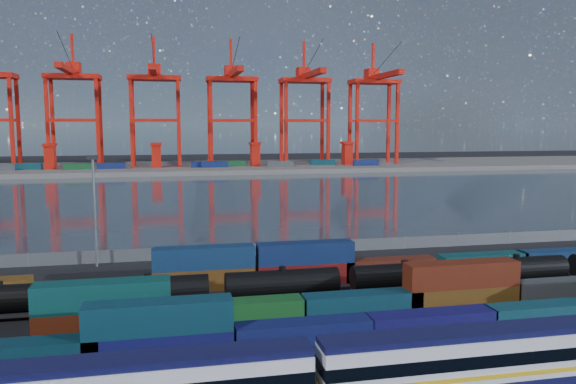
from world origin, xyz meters
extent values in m
plane|color=black|center=(0.00, 0.00, 0.00)|extent=(700.00, 700.00, 0.00)
plane|color=#2E3943|center=(0.00, 105.00, 0.01)|extent=(700.00, 700.00, 0.00)
cube|color=#514F4C|center=(0.00, 210.00, 1.00)|extent=(700.00, 70.00, 2.00)
cone|color=#1E2630|center=(-200.00, 1600.00, 260.00)|extent=(1100.00, 1100.00, 520.00)
cone|color=#1E2630|center=(200.00, 1600.00, 230.00)|extent=(1040.00, 1040.00, 460.00)
cone|color=#1E2630|center=(600.00, 1600.00, 190.00)|extent=(960.00, 960.00, 380.00)
cone|color=#1E2630|center=(950.00, 1600.00, 150.00)|extent=(840.00, 840.00, 300.00)
cube|color=#0E0F35|center=(-21.96, -22.15, 5.09)|extent=(25.22, 2.72, 0.50)
cube|color=silver|center=(4.04, -22.15, 2.93)|extent=(25.22, 3.03, 3.83)
cube|color=#0E0F35|center=(4.04, -22.15, 0.91)|extent=(25.22, 3.09, 1.21)
cube|color=#0E0F35|center=(4.04, -22.15, 5.09)|extent=(25.22, 2.72, 0.50)
cube|color=gold|center=(4.04, -22.15, 2.12)|extent=(25.25, 3.12, 0.36)
cube|color=black|center=(4.04, -22.15, 3.33)|extent=(25.25, 3.12, 1.01)
cube|color=black|center=(12.86, -22.15, 0.35)|extent=(3.03, 2.02, 0.71)
cube|color=#0B2D3A|center=(-31.71, -10.84, 1.40)|extent=(12.93, 2.63, 2.80)
cube|color=#0F104D|center=(-20.22, -10.84, 1.40)|extent=(12.93, 2.63, 2.80)
cube|color=#0D3343|center=(-20.22, -10.84, 4.20)|extent=(12.93, 2.63, 2.80)
cube|color=#101750|center=(-7.07, -10.84, 1.40)|extent=(12.93, 2.63, 2.80)
cube|color=#121054|center=(5.77, -10.84, 1.40)|extent=(12.93, 2.63, 2.80)
cube|color=#0E3C4B|center=(18.52, -10.84, 1.40)|extent=(12.93, 2.63, 2.80)
cube|color=maroon|center=(-25.76, -3.55, 1.42)|extent=(13.10, 2.66, 2.84)
cube|color=#0C413F|center=(-25.76, -3.55, 4.26)|extent=(13.10, 2.66, 2.84)
cube|color=#15511F|center=(-12.12, -3.55, 1.42)|extent=(13.10, 2.66, 2.84)
cube|color=#0C3242|center=(1.26, -3.55, 1.42)|extent=(13.10, 2.66, 2.84)
cube|color=#573611|center=(12.97, -3.55, 1.42)|extent=(13.10, 2.66, 2.84)
cube|color=#5B1D0D|center=(12.97, -3.55, 4.26)|extent=(13.10, 2.66, 2.84)
cube|color=#373A3B|center=(26.83, -3.55, 1.42)|extent=(13.10, 2.66, 2.84)
cube|color=#563211|center=(-15.04, 10.86, 1.40)|extent=(12.90, 2.62, 2.80)
cube|color=navy|center=(-15.04, 10.86, 4.19)|extent=(12.90, 2.62, 2.80)
cube|color=#650F0F|center=(-1.68, 10.86, 1.40)|extent=(12.90, 2.62, 2.80)
cube|color=#0F214D|center=(-1.68, 10.86, 4.19)|extent=(12.90, 2.62, 2.80)
cube|color=#511D10|center=(10.12, 10.86, 1.40)|extent=(12.90, 2.62, 2.80)
cube|color=#0C3E41|center=(24.35, 10.86, 1.40)|extent=(12.90, 2.62, 2.80)
cube|color=navy|center=(36.77, 10.86, 1.40)|extent=(12.90, 2.62, 2.80)
cylinder|color=black|center=(-37.22, 3.67, 2.39)|extent=(13.53, 3.02, 3.02)
cube|color=black|center=(-37.22, 3.67, 0.73)|extent=(14.05, 2.08, 0.42)
cube|color=black|center=(-32.54, 3.67, 0.31)|extent=(2.60, 1.87, 0.62)
cylinder|color=black|center=(-21.72, 3.67, 2.39)|extent=(13.53, 3.02, 3.02)
cylinder|color=black|center=(-21.72, 3.67, 4.06)|extent=(0.83, 0.83, 0.52)
cube|color=black|center=(-21.72, 3.67, 0.73)|extent=(14.05, 2.08, 0.42)
cube|color=black|center=(-26.41, 3.67, 0.31)|extent=(2.60, 1.87, 0.62)
cube|color=black|center=(-17.04, 3.67, 0.31)|extent=(2.60, 1.87, 0.62)
cylinder|color=black|center=(-6.22, 3.67, 2.39)|extent=(13.53, 3.02, 3.02)
cylinder|color=black|center=(-6.22, 3.67, 4.06)|extent=(0.83, 0.83, 0.52)
cube|color=black|center=(-6.22, 3.67, 0.73)|extent=(14.05, 2.08, 0.42)
cube|color=black|center=(-10.91, 3.67, 0.31)|extent=(2.60, 1.87, 0.62)
cube|color=black|center=(-1.54, 3.67, 0.31)|extent=(2.60, 1.87, 0.62)
cylinder|color=black|center=(9.28, 3.67, 2.39)|extent=(13.53, 3.02, 3.02)
cylinder|color=black|center=(9.28, 3.67, 4.06)|extent=(0.83, 0.83, 0.52)
cube|color=black|center=(9.28, 3.67, 0.73)|extent=(14.05, 2.08, 0.42)
cube|color=black|center=(4.59, 3.67, 0.31)|extent=(2.60, 1.87, 0.62)
cube|color=black|center=(13.96, 3.67, 0.31)|extent=(2.60, 1.87, 0.62)
cylinder|color=black|center=(24.78, 3.67, 2.39)|extent=(13.53, 3.02, 3.02)
cylinder|color=black|center=(24.78, 3.67, 4.06)|extent=(0.83, 0.83, 0.52)
cube|color=black|center=(24.78, 3.67, 0.73)|extent=(14.05, 2.08, 0.42)
cube|color=black|center=(20.09, 3.67, 0.31)|extent=(2.60, 1.87, 0.62)
cube|color=black|center=(29.46, 3.67, 0.31)|extent=(2.60, 1.87, 0.62)
cube|color=#595B5E|center=(0.00, 28.00, 1.00)|extent=(160.00, 0.06, 2.00)
cylinder|color=slate|center=(-40.00, 28.00, 1.10)|extent=(0.12, 0.12, 2.20)
cylinder|color=slate|center=(-30.00, 28.00, 1.10)|extent=(0.12, 0.12, 2.20)
cylinder|color=slate|center=(-20.00, 28.00, 1.10)|extent=(0.12, 0.12, 2.20)
cylinder|color=slate|center=(-10.00, 28.00, 1.10)|extent=(0.12, 0.12, 2.20)
cylinder|color=slate|center=(0.00, 28.00, 1.10)|extent=(0.12, 0.12, 2.20)
cylinder|color=slate|center=(10.00, 28.00, 1.10)|extent=(0.12, 0.12, 2.20)
cylinder|color=slate|center=(20.00, 28.00, 1.10)|extent=(0.12, 0.12, 2.20)
cylinder|color=slate|center=(30.00, 28.00, 1.10)|extent=(0.12, 0.12, 2.20)
cylinder|color=slate|center=(40.00, 28.00, 1.10)|extent=(0.12, 0.12, 2.20)
cylinder|color=slate|center=(50.00, 28.00, 1.10)|extent=(0.12, 0.12, 2.20)
cylinder|color=slate|center=(-30.00, 26.00, 8.00)|extent=(0.36, 0.36, 16.00)
cube|color=black|center=(-30.00, 26.00, 16.30)|extent=(1.60, 0.40, 0.60)
cube|color=red|center=(-84.70, 199.38, 21.06)|extent=(1.50, 1.50, 42.13)
cube|color=red|center=(-84.70, 210.62, 21.06)|extent=(1.50, 1.50, 42.13)
cube|color=red|center=(-70.30, 199.38, 21.06)|extent=(1.50, 1.50, 42.13)
cube|color=red|center=(-70.30, 210.62, 21.06)|extent=(1.50, 1.50, 42.13)
cube|color=red|center=(-49.70, 199.38, 21.06)|extent=(1.50, 1.50, 42.13)
cube|color=red|center=(-49.70, 210.62, 21.06)|extent=(1.50, 1.50, 42.13)
cube|color=red|center=(-60.00, 199.38, 23.17)|extent=(20.60, 1.31, 1.31)
cube|color=red|center=(-60.00, 210.62, 23.17)|extent=(20.60, 1.31, 1.31)
cube|color=red|center=(-60.00, 205.00, 42.13)|extent=(23.40, 13.11, 2.06)
cube|color=red|center=(-60.00, 193.77, 44.00)|extent=(2.81, 44.93, 2.34)
cube|color=red|center=(-60.00, 208.74, 46.34)|extent=(5.62, 7.49, 4.68)
cube|color=red|center=(-60.00, 206.87, 53.36)|extent=(1.12, 1.12, 14.98)
cylinder|color=black|center=(-60.00, 191.52, 50.55)|extent=(0.22, 38.53, 12.71)
cube|color=red|center=(-35.30, 199.38, 21.06)|extent=(1.50, 1.50, 42.13)
cube|color=red|center=(-35.30, 210.62, 21.06)|extent=(1.50, 1.50, 42.13)
cube|color=red|center=(-14.70, 199.38, 21.06)|extent=(1.50, 1.50, 42.13)
cube|color=red|center=(-14.70, 210.62, 21.06)|extent=(1.50, 1.50, 42.13)
cube|color=red|center=(-25.00, 199.38, 23.17)|extent=(20.60, 1.31, 1.31)
cube|color=red|center=(-25.00, 210.62, 23.17)|extent=(20.60, 1.31, 1.31)
cube|color=red|center=(-25.00, 205.00, 42.13)|extent=(23.40, 13.11, 2.06)
cube|color=red|center=(-25.00, 193.77, 44.00)|extent=(2.81, 44.93, 2.34)
cube|color=red|center=(-25.00, 208.74, 46.34)|extent=(5.62, 7.49, 4.68)
cube|color=red|center=(-25.00, 206.87, 53.36)|extent=(1.12, 1.12, 14.98)
cylinder|color=black|center=(-25.00, 191.52, 50.55)|extent=(0.22, 38.53, 12.71)
cube|color=red|center=(-0.30, 199.38, 21.06)|extent=(1.50, 1.50, 42.13)
cube|color=red|center=(-0.30, 210.62, 21.06)|extent=(1.50, 1.50, 42.13)
cube|color=red|center=(20.30, 199.38, 21.06)|extent=(1.50, 1.50, 42.13)
cube|color=red|center=(20.30, 210.62, 21.06)|extent=(1.50, 1.50, 42.13)
cube|color=red|center=(10.00, 199.38, 23.17)|extent=(20.60, 1.31, 1.31)
cube|color=red|center=(10.00, 210.62, 23.17)|extent=(20.60, 1.31, 1.31)
cube|color=red|center=(10.00, 205.00, 42.13)|extent=(23.40, 13.11, 2.06)
cube|color=red|center=(10.00, 193.77, 44.00)|extent=(2.81, 44.93, 2.34)
cube|color=red|center=(10.00, 208.74, 46.34)|extent=(5.62, 7.49, 4.68)
cube|color=red|center=(10.00, 206.87, 53.36)|extent=(1.12, 1.12, 14.98)
cylinder|color=black|center=(10.00, 191.52, 50.55)|extent=(0.22, 38.53, 12.71)
cube|color=red|center=(34.70, 199.38, 21.06)|extent=(1.50, 1.50, 42.13)
cube|color=red|center=(34.70, 210.62, 21.06)|extent=(1.50, 1.50, 42.13)
cube|color=red|center=(55.30, 199.38, 21.06)|extent=(1.50, 1.50, 42.13)
cube|color=red|center=(55.30, 210.62, 21.06)|extent=(1.50, 1.50, 42.13)
cube|color=red|center=(45.00, 199.38, 23.17)|extent=(20.60, 1.31, 1.31)
cube|color=red|center=(45.00, 210.62, 23.17)|extent=(20.60, 1.31, 1.31)
cube|color=red|center=(45.00, 205.00, 42.13)|extent=(23.40, 13.11, 2.06)
cube|color=red|center=(45.00, 193.77, 44.00)|extent=(2.81, 44.93, 2.34)
cube|color=red|center=(45.00, 208.74, 46.34)|extent=(5.62, 7.49, 4.68)
cube|color=red|center=(45.00, 206.87, 53.36)|extent=(1.12, 1.12, 14.98)
cylinder|color=black|center=(45.00, 191.52, 50.55)|extent=(0.22, 38.53, 12.71)
cube|color=red|center=(69.70, 199.38, 21.06)|extent=(1.50, 1.50, 42.13)
cube|color=red|center=(69.70, 210.62, 21.06)|extent=(1.50, 1.50, 42.13)
cube|color=red|center=(90.30, 199.38, 21.06)|extent=(1.50, 1.50, 42.13)
cube|color=red|center=(90.30, 210.62, 21.06)|extent=(1.50, 1.50, 42.13)
cube|color=red|center=(80.00, 199.38, 23.17)|extent=(20.60, 1.31, 1.31)
cube|color=red|center=(80.00, 210.62, 23.17)|extent=(20.60, 1.31, 1.31)
cube|color=red|center=(80.00, 205.00, 42.13)|extent=(23.40, 13.11, 2.06)
cube|color=red|center=(80.00, 193.77, 44.00)|extent=(2.81, 44.93, 2.34)
cube|color=red|center=(80.00, 208.74, 46.34)|extent=(5.62, 7.49, 4.68)
cube|color=red|center=(80.00, 206.87, 53.36)|extent=(1.12, 1.12, 14.98)
cylinder|color=black|center=(80.00, 191.52, 50.55)|extent=(0.22, 38.53, 12.71)
cube|color=navy|center=(0.66, 194.68, 3.30)|extent=(12.00, 2.44, 2.60)
cube|color=navy|center=(71.34, 190.93, 3.30)|extent=(12.00, 2.44, 2.60)
cube|color=navy|center=(-3.64, 196.08, 3.30)|extent=(12.00, 2.44, 2.60)
cube|color=#0C3842|center=(-79.29, 198.48, 3.30)|extent=(12.00, 2.44, 2.60)
cube|color=#3F4244|center=(30.38, 192.70, 3.30)|extent=(12.00, 2.44, 2.60)
cube|color=#144C23|center=(-57.75, 194.20, 3.30)|extent=(12.00, 2.44, 2.60)
cube|color=navy|center=(-44.16, 195.53, 3.30)|extent=(12.00, 2.44, 2.60)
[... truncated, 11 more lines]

